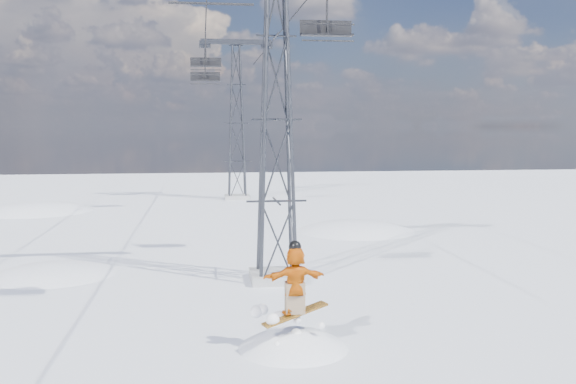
{
  "coord_description": "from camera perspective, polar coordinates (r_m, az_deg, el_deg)",
  "views": [
    {
      "loc": [
        -1.67,
        -13.44,
        5.27
      ],
      "look_at": [
        0.72,
        4.47,
        3.42
      ],
      "focal_mm": 40.0,
      "sensor_mm": 36.0,
      "label": 1
    }
  ],
  "objects": [
    {
      "name": "lift_chair_mid",
      "position": [
        24.79,
        3.44,
        14.23
      ],
      "size": [
        1.98,
        0.57,
        2.45
      ],
      "color": "black",
      "rests_on": "ground"
    },
    {
      "name": "lift_chair_far",
      "position": [
        39.14,
        -7.32,
        11.31
      ],
      "size": [
        1.84,
        0.53,
        2.28
      ],
      "color": "black",
      "rests_on": "ground"
    },
    {
      "name": "ground",
      "position": [
        14.53,
        -0.5,
        -15.41
      ],
      "size": [
        120.0,
        120.0,
        0.0
      ],
      "primitive_type": "plane",
      "color": "white",
      "rests_on": "ground"
    },
    {
      "name": "lift_chair_extra",
      "position": [
        46.62,
        -7.37,
        10.09
      ],
      "size": [
        2.11,
        0.61,
        2.62
      ],
      "color": "black",
      "rests_on": "ground"
    },
    {
      "name": "lift_tower_near",
      "position": [
        21.58,
        -1.04,
        6.37
      ],
      "size": [
        5.2,
        1.8,
        11.43
      ],
      "color": "#999999",
      "rests_on": "ground"
    },
    {
      "name": "lift_tower_far",
      "position": [
        46.51,
        -4.59,
        6.07
      ],
      "size": [
        5.2,
        1.8,
        11.43
      ],
      "color": "#999999",
      "rests_on": "ground"
    },
    {
      "name": "haul_cables",
      "position": [
        33.5,
        -3.39,
        15.43
      ],
      "size": [
        4.46,
        51.0,
        0.06
      ],
      "color": "black",
      "rests_on": "ground"
    }
  ]
}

